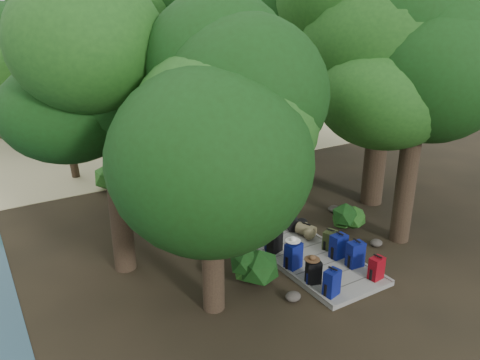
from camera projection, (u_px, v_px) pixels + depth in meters
ground at (251, 220)px, 15.03m from camera, size 120.00×120.00×0.00m
sand_beach at (106, 121)px, 27.83m from camera, size 40.00×22.00×0.02m
boardwalk at (235, 208)px, 15.81m from camera, size 2.00×12.00×0.12m
backpack_left_a at (332, 281)px, 10.82m from camera, size 0.43×0.35×0.71m
backpack_left_b at (314, 271)px, 11.30m from camera, size 0.41×0.35×0.64m
backpack_left_c at (293, 254)px, 11.95m from camera, size 0.46×0.37×0.77m
backpack_left_d at (271, 242)px, 12.86m from camera, size 0.38×0.34×0.48m
backpack_right_a at (377, 267)px, 11.49m from camera, size 0.39×0.29×0.64m
backpack_right_b at (356, 253)px, 12.03m from camera, size 0.44×0.33×0.75m
backpack_right_c at (339, 245)px, 12.46m from camera, size 0.44×0.32×0.72m
backpack_right_d at (330, 239)px, 12.93m from camera, size 0.46×0.40×0.58m
duffel_right_khaki at (306, 230)px, 13.71m from camera, size 0.51×0.62×0.36m
duffel_right_black at (292, 222)px, 14.16m from camera, size 0.66×0.77×0.41m
suitcase_on_boardwalk at (275, 241)px, 12.73m from camera, size 0.49×0.36×0.67m
lone_suitcase_on_sand at (166, 149)px, 21.47m from camera, size 0.41×0.29×0.59m
hat_brown at (312, 257)px, 11.17m from camera, size 0.38×0.38×0.12m
hat_white at (293, 238)px, 11.80m from camera, size 0.39×0.39×0.13m
kayak at (86, 152)px, 21.55m from camera, size 1.78×2.89×0.29m
sun_lounger at (188, 131)px, 24.42m from camera, size 0.94×2.09×0.65m
tree_right_a at (416, 106)px, 12.41m from camera, size 4.77×4.77×7.94m
tree_right_b at (387, 48)px, 14.59m from camera, size 5.85×5.85×10.44m
tree_right_c at (291, 56)px, 16.91m from camera, size 5.51×5.51×9.54m
tree_right_d at (302, 18)px, 19.01m from camera, size 6.53×6.53×11.97m
tree_right_e at (241, 53)px, 21.57m from camera, size 4.93×4.93×8.88m
tree_right_f at (261, 25)px, 23.52m from camera, size 6.21×6.21×11.10m
tree_left_a at (211, 160)px, 9.44m from camera, size 4.24×4.24×7.07m
tree_left_b at (112, 121)px, 10.92m from camera, size 4.39×4.39×7.90m
tree_left_c at (110, 100)px, 14.27m from camera, size 4.32×4.32×7.51m
tree_back_a at (62, 40)px, 24.96m from camera, size 5.50×5.50×9.51m
tree_back_b at (122, 31)px, 26.75m from camera, size 5.76×5.76×10.28m
tree_back_c at (180, 38)px, 28.86m from camera, size 5.15×5.15×9.26m
palm_right_a at (245, 79)px, 20.01m from camera, size 4.14×4.14×7.06m
palm_right_b at (220, 44)px, 24.10m from camera, size 4.77×4.77×9.22m
palm_right_c at (162, 60)px, 24.67m from camera, size 4.78×4.78×7.60m
palm_left_a at (59, 94)px, 17.46m from camera, size 4.26×4.26×6.77m
rock_left_a at (293, 296)px, 10.90m from camera, size 0.38×0.34×0.21m
rock_left_b at (209, 268)px, 12.10m from camera, size 0.39×0.35×0.21m
rock_left_c at (201, 218)px, 14.80m from camera, size 0.57×0.52×0.32m
rock_left_d at (148, 197)px, 16.59m from camera, size 0.33×0.29×0.18m
rock_right_a at (376, 243)px, 13.37m from camera, size 0.36×0.33×0.20m
rock_right_b at (334, 209)px, 15.58m from camera, size 0.41×0.37×0.23m
rock_right_c at (260, 189)px, 17.38m from camera, size 0.33×0.30×0.18m
rock_right_d at (255, 165)px, 19.67m from camera, size 0.60×0.54×0.33m
shrub_left_a at (250, 267)px, 11.41m from camera, size 1.09×1.09×0.98m
shrub_left_b at (179, 217)px, 14.19m from camera, size 0.99×0.99×0.89m
shrub_left_c at (116, 174)px, 17.35m from camera, size 1.34×1.34×1.21m
shrub_right_a at (347, 218)px, 14.17m from camera, size 0.93×0.93×0.84m
shrub_right_b at (292, 171)px, 17.56m from camera, size 1.44×1.44×1.29m
shrub_right_c at (220, 154)px, 20.69m from camera, size 0.73×0.73×0.66m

